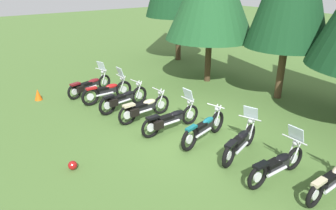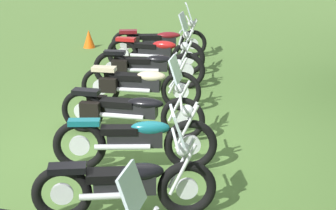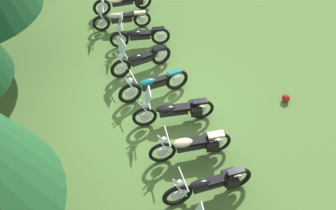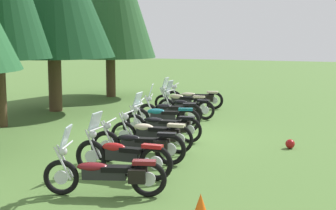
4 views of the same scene
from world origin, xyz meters
name	(u,v)px [view 3 (image 3 of 4)]	position (x,y,z in m)	size (l,w,h in m)	color
ground_plane	(164,107)	(0.00, 0.00, 0.00)	(80.00, 80.00, 0.00)	#4C7033
motorcycle_2	(209,185)	(-3.22, -0.57, 0.46)	(0.75, 2.34, 1.04)	black
motorcycle_3	(192,145)	(-1.95, -0.41, 0.47)	(0.68, 2.28, 1.03)	black
motorcycle_4	(175,110)	(-0.62, -0.20, 0.47)	(0.66, 2.42, 1.37)	black
motorcycle_5	(153,85)	(0.59, 0.25, 0.46)	(0.78, 2.29, 1.03)	black
motorcycle_6	(140,60)	(1.87, 0.49, 0.46)	(0.90, 2.13, 1.37)	black
motorcycle_7	(139,36)	(3.24, 0.36, 0.45)	(0.74, 2.17, 1.35)	black
motorcycle_8	(121,19)	(4.43, 0.91, 0.45)	(0.63, 2.22, 1.34)	black
motorcycle_9	(124,2)	(5.60, 0.68, 0.44)	(0.80, 2.38, 1.01)	black
dropped_helmet	(286,98)	(-0.39, -3.77, 0.13)	(0.25, 0.25, 0.25)	maroon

